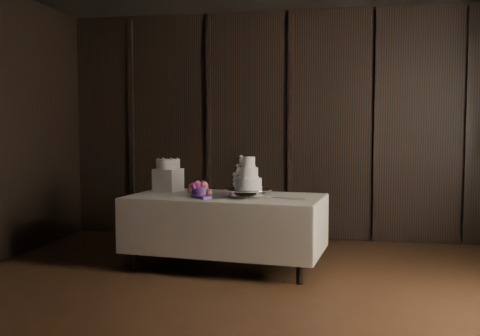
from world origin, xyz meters
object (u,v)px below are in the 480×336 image
small_cake (168,164)px  box_pedestal (168,180)px  wedding_cake (246,176)px  bouquet (200,190)px  cake_stand (248,193)px  display_table (226,228)px

small_cake → box_pedestal: bearing=0.0°
wedding_cake → box_pedestal: bearing=153.4°
wedding_cake → bouquet: bearing=-179.4°
box_pedestal → bouquet: bearing=-42.9°
small_cake → cake_stand: bearing=-22.4°
wedding_cake → small_cake: bearing=153.4°
small_cake → wedding_cake: bearing=-23.6°
bouquet → small_cake: bearing=137.1°
display_table → box_pedestal: 0.91m
cake_stand → wedding_cake: wedding_cake is taller
small_cake → display_table: bearing=-22.4°
display_table → cake_stand: 0.48m
cake_stand → box_pedestal: (-0.98, 0.40, 0.08)m
display_table → cake_stand: cake_stand is taller
display_table → small_cake: bearing=164.0°
cake_stand → bouquet: size_ratio=1.18×
cake_stand → box_pedestal: box_pedestal is taller
display_table → bouquet: (-0.24, -0.15, 0.41)m
display_table → wedding_cake: bearing=-20.9°
box_pedestal → cake_stand: bearing=-22.4°
wedding_cake → bouquet: 0.50m
bouquet → box_pedestal: size_ratio=1.58×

